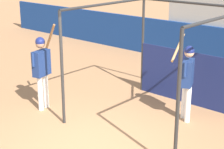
{
  "coord_description": "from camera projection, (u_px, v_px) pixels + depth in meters",
  "views": [
    {
      "loc": [
        4.97,
        -4.89,
        3.78
      ],
      "look_at": [
        -0.7,
        1.53,
        1.03
      ],
      "focal_mm": 60.0,
      "sensor_mm": 36.0,
      "label": 1
    }
  ],
  "objects": [
    {
      "name": "ground_plane",
      "position": [
        88.0,
        145.0,
        7.78
      ],
      "size": [
        60.0,
        60.0,
        0.0
      ],
      "primitive_type": "plane",
      "color": "#A8754C"
    },
    {
      "name": "batting_cage",
      "position": [
        178.0,
        65.0,
        9.27
      ],
      "size": [
        3.1,
        3.09,
        2.67
      ],
      "color": "#282828",
      "rests_on": "ground"
    },
    {
      "name": "player_batter",
      "position": [
        187.0,
        76.0,
        8.66
      ],
      "size": [
        0.68,
        0.8,
        1.97
      ],
      "rotation": [
        0.0,
        0.0,
        1.95
      ],
      "color": "white",
      "rests_on": "ground"
    },
    {
      "name": "player_waiting",
      "position": [
        42.0,
        65.0,
        9.3
      ],
      "size": [
        0.57,
        0.76,
        2.17
      ],
      "rotation": [
        0.0,
        0.0,
        1.8
      ],
      "color": "white",
      "rests_on": "ground"
    },
    {
      "name": "baseball",
      "position": [
        178.0,
        109.0,
        9.51
      ],
      "size": [
        0.07,
        0.07,
        0.07
      ],
      "color": "white",
      "rests_on": "ground"
    }
  ]
}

